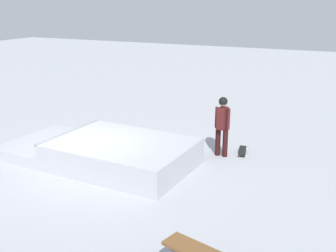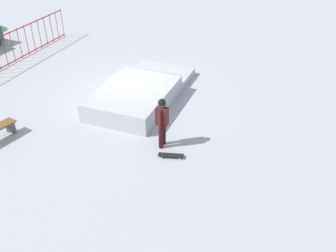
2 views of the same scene
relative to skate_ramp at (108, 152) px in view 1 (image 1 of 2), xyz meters
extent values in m
plane|color=#A8AAB2|center=(0.38, 0.50, -0.32)|extent=(60.00, 60.00, 0.00)
cube|color=#B0B3BB|center=(-0.48, 0.02, 0.03)|extent=(3.71, 2.76, 0.70)
cube|color=#B0B3BB|center=(2.22, -0.10, -0.17)|extent=(1.92, 2.68, 0.30)
cylinder|color=gray|center=(1.32, -0.06, 0.38)|extent=(0.20, 2.60, 0.08)
cylinder|color=black|center=(-2.50, -1.88, 0.09)|extent=(0.15, 0.15, 0.82)
cylinder|color=black|center=(-2.72, -1.87, 0.09)|extent=(0.15, 0.15, 0.82)
cube|color=#4C1919|center=(-2.61, -1.87, 0.80)|extent=(0.24, 0.39, 0.60)
cylinder|color=#4C1919|center=(-2.44, -1.88, 0.80)|extent=(0.09, 0.09, 0.60)
cylinder|color=#4C1919|center=(-2.79, -1.87, 0.80)|extent=(0.09, 0.09, 0.60)
sphere|color=tan|center=(-2.61, -1.87, 1.25)|extent=(0.22, 0.22, 0.22)
sphere|color=black|center=(-2.61, -1.87, 1.28)|extent=(0.25, 0.25, 0.25)
cube|color=black|center=(-3.11, -2.34, -0.23)|extent=(0.37, 0.82, 0.02)
cylinder|color=silver|center=(-2.94, -2.58, -0.29)|extent=(0.04, 0.06, 0.06)
cylinder|color=silver|center=(-3.16, -2.63, -0.29)|extent=(0.04, 0.06, 0.06)
cylinder|color=silver|center=(-3.06, -2.04, -0.29)|extent=(0.04, 0.06, 0.06)
cylinder|color=silver|center=(-3.29, -2.09, -0.29)|extent=(0.04, 0.06, 0.06)
camera|label=1|loc=(-5.95, 8.69, 3.96)|focal=43.75mm
camera|label=2|loc=(-11.95, -5.21, 6.82)|focal=39.94mm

